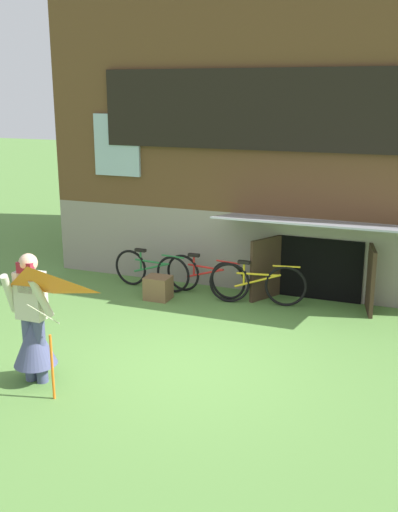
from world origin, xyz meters
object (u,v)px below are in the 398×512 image
person (33,329)px  bicycle_green (151,270)px  bicycle_yellow (257,284)px  kite (30,301)px  wooden_crate (158,288)px  bicycle_red (205,276)px

person → bicycle_green: 3.73m
bicycle_yellow → bicycle_green: size_ratio=1.04×
kite → bicycle_green: kite is taller
person → bicycle_green: person is taller
bicycle_yellow → wooden_crate: bearing=-177.1°
wooden_crate → bicycle_red: bearing=36.9°
bicycle_green → kite: bearing=-74.9°
person → bicycle_red: 3.83m
bicycle_red → person: bearing=-92.5°
bicycle_yellow → wooden_crate: bicycle_yellow is taller
bicycle_yellow → bicycle_green: bearing=167.2°
bicycle_yellow → wooden_crate: (-1.62, -0.36, -0.16)m
bicycle_red → bicycle_green: bicycle_red is taller
bicycle_yellow → bicycle_green: (-1.97, 0.11, -0.01)m
bicycle_red → kite: bearing=-85.8°
bicycle_yellow → bicycle_green: 1.97m
bicycle_yellow → wooden_crate: 1.67m
person → bicycle_red: bearing=62.3°
wooden_crate → person: bearing=-92.0°
bicycle_green → wooden_crate: bearing=-46.7°
kite → wooden_crate: kite is taller
kite → wooden_crate: (-0.28, 3.77, -1.06)m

